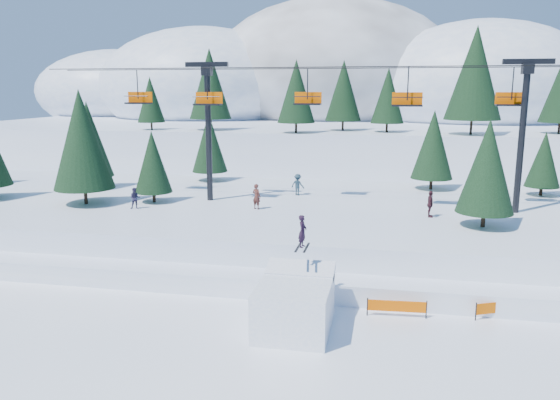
% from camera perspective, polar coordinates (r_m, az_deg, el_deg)
% --- Properties ---
extents(ground, '(160.00, 160.00, 0.00)m').
position_cam_1_polar(ground, '(24.10, -0.07, -15.19)').
color(ground, white).
rests_on(ground, ground).
extents(mid_shelf, '(70.00, 22.00, 2.50)m').
position_cam_1_polar(mid_shelf, '(40.49, 4.92, -2.22)').
color(mid_shelf, white).
rests_on(mid_shelf, ground).
extents(berm, '(70.00, 6.00, 1.10)m').
position_cam_1_polar(berm, '(31.16, 2.84, -7.77)').
color(berm, white).
rests_on(berm, ground).
extents(mountain_ridge, '(119.00, 60.24, 26.46)m').
position_cam_1_polar(mountain_ridge, '(94.91, 5.70, 10.74)').
color(mountain_ridge, white).
rests_on(mountain_ridge, ground).
extents(jump_kicker, '(3.27, 4.46, 5.04)m').
position_cam_1_polar(jump_kicker, '(25.33, 1.56, -10.81)').
color(jump_kicker, white).
rests_on(jump_kicker, ground).
extents(chairlift, '(46.00, 3.21, 10.28)m').
position_cam_1_polar(chairlift, '(39.25, 8.08, 9.20)').
color(chairlift, black).
rests_on(chairlift, mid_shelf).
extents(conifer_stand, '(62.57, 16.64, 9.68)m').
position_cam_1_polar(conifer_stand, '(40.22, 9.39, 5.54)').
color(conifer_stand, black).
rests_on(conifer_stand, mid_shelf).
extents(distant_skiers, '(27.12, 9.56, 1.81)m').
position_cam_1_polar(distant_skiers, '(40.31, 4.94, 0.76)').
color(distant_skiers, '#2F2A47').
rests_on(distant_skiers, mid_shelf).
extents(banner_near, '(2.85, 0.24, 0.90)m').
position_cam_1_polar(banner_near, '(27.39, 12.11, -10.82)').
color(banner_near, black).
rests_on(banner_near, ground).
extents(banner_far, '(2.60, 1.23, 0.90)m').
position_cam_1_polar(banner_far, '(28.79, 22.18, -10.32)').
color(banner_far, black).
rests_on(banner_far, ground).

